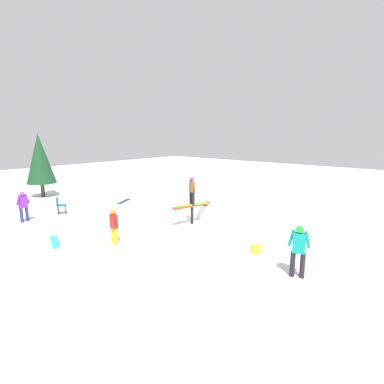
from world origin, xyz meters
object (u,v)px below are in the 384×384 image
loose_snowboard_white (179,195)px  pine_tree_near (40,159)px  main_rider_on_rail (192,191)px  loose_snowboard_navy (124,201)px  backpack_on_snow (256,249)px  bystander_red (114,225)px  rail_feature (192,208)px  folding_chair (61,206)px  bystander_purple (23,205)px  bystander_teal (299,249)px  loose_snowboard_cyan (55,242)px

loose_snowboard_white → pine_tree_near: (6.37, -6.52, 2.53)m
main_rider_on_rail → loose_snowboard_navy: size_ratio=0.95×
loose_snowboard_white → backpack_on_snow: backpack_on_snow is taller
bystander_red → backpack_on_snow: bearing=34.7°
rail_feature → main_rider_on_rail: main_rider_on_rail is taller
rail_feature → backpack_on_snow: size_ratio=6.18×
loose_snowboard_white → folding_chair: 7.81m
bystander_purple → loose_snowboard_white: (-9.52, 1.22, -0.82)m
rail_feature → folding_chair: (3.19, -6.40, -0.35)m
loose_snowboard_navy → pine_tree_near: size_ratio=0.37×
bystander_purple → bystander_red: bearing=-86.3°
bystander_purple → loose_snowboard_navy: bearing=-7.9°
pine_tree_near → loose_snowboard_navy: bearing=116.2°
rail_feature → bystander_teal: size_ratio=1.33×
main_rider_on_rail → backpack_on_snow: 4.44m
loose_snowboard_white → folding_chair: bearing=-18.8°
bystander_teal → loose_snowboard_navy: 12.43m
bystander_purple → rail_feature: bearing=-58.9°
bystander_teal → backpack_on_snow: size_ratio=4.66×
bystander_red → loose_snowboard_cyan: 2.51m
bystander_red → loose_snowboard_navy: bearing=145.2°
loose_snowboard_cyan → pine_tree_near: (-3.47, -9.12, 2.53)m
rail_feature → loose_snowboard_navy: rail_feature is taller
folding_chair → bystander_red: bearing=-152.9°
loose_snowboard_white → folding_chair: (7.69, -1.31, 0.40)m
bystander_red → folding_chair: bystander_red is taller
main_rider_on_rail → bystander_purple: main_rider_on_rail is taller
folding_chair → pine_tree_near: pine_tree_near is taller
folding_chair → backpack_on_snow: 10.63m
bystander_red → pine_tree_near: (-2.02, -11.03, 1.79)m
rail_feature → backpack_on_snow: 4.26m
folding_chair → loose_snowboard_white: bearing=-65.6°
bystander_teal → loose_snowboard_white: (-6.49, -10.92, -0.88)m
loose_snowboard_cyan → loose_snowboard_white: 10.18m
folding_chair → main_rider_on_rail: bearing=-119.4°
bystander_red → loose_snowboard_cyan: (1.45, -1.91, -0.74)m
loose_snowboard_white → pine_tree_near: size_ratio=0.33×
loose_snowboard_navy → folding_chair: bearing=150.4°
rail_feature → bystander_teal: bearing=81.8°
loose_snowboard_white → backpack_on_snow: 10.77m
backpack_on_snow → bystander_red: bearing=-30.3°
main_rider_on_rail → bystander_purple: (5.02, -6.31, -0.73)m
bystander_purple → bystander_red: bystander_purple is taller
bystander_red → loose_snowboard_navy: bystander_red is taller
bystander_red → folding_chair: (-0.71, -5.81, -0.34)m
bystander_purple → bystander_red: (-1.12, 5.72, -0.07)m
backpack_on_snow → loose_snowboard_cyan: bearing=-28.2°
bystander_purple → folding_chair: size_ratio=1.67×
folding_chair → pine_tree_near: 5.79m
bystander_purple → pine_tree_near: 6.40m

